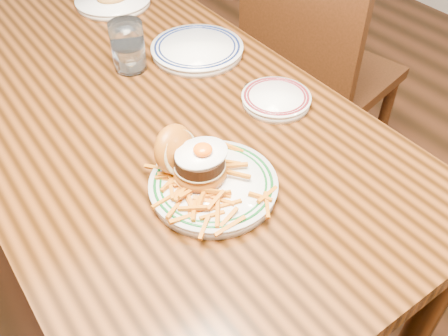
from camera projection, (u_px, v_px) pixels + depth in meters
floor at (161, 270)px, 1.77m from camera, size 6.00×6.00×0.00m
table at (139, 123)px, 1.32m from camera, size 0.85×1.60×0.75m
chair_right at (313, 70)px, 1.77m from camera, size 0.54×0.54×0.97m
main_plate at (207, 176)px, 1.00m from camera, size 0.26×0.28×0.13m
side_plate at (276, 99)px, 1.22m from camera, size 0.17×0.17×0.03m
rear_plate at (197, 49)px, 1.39m from camera, size 0.26×0.26×0.03m
water_glass at (128, 49)px, 1.31m from camera, size 0.09×0.09×0.13m
far_plate at (113, 1)px, 1.62m from camera, size 0.24×0.24×0.04m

